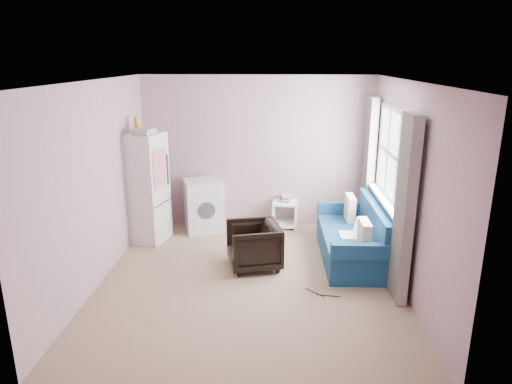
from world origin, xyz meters
TOP-DOWN VIEW (x-y plane):
  - room at (0.02, 0.01)m, footprint 3.84×4.24m
  - armchair at (0.03, 0.37)m, footprint 0.77×0.80m
  - fridge at (-1.69, 1.27)m, footprint 0.70×0.70m
  - washing_machine at (-0.87, 1.76)m, footprint 0.75×0.75m
  - side_table at (0.48, 1.95)m, footprint 0.44×0.44m
  - sofa at (1.46, 0.70)m, footprint 0.84×1.81m
  - window_dressing at (1.78, 0.70)m, footprint 0.17×2.62m
  - floor_cables at (0.89, -0.37)m, footprint 0.41×0.20m

SIDE VIEW (x-z plane):
  - floor_cables at x=0.89m, z-range 0.00..0.01m
  - side_table at x=0.48m, z-range -0.02..0.54m
  - sofa at x=1.46m, z-range -0.11..0.70m
  - armchair at x=0.03m, z-range 0.00..0.69m
  - washing_machine at x=-0.87m, z-range 0.02..0.86m
  - fridge at x=-1.69m, z-range -0.10..1.82m
  - window_dressing at x=1.78m, z-range 0.02..2.20m
  - room at x=0.02m, z-range -0.02..2.52m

